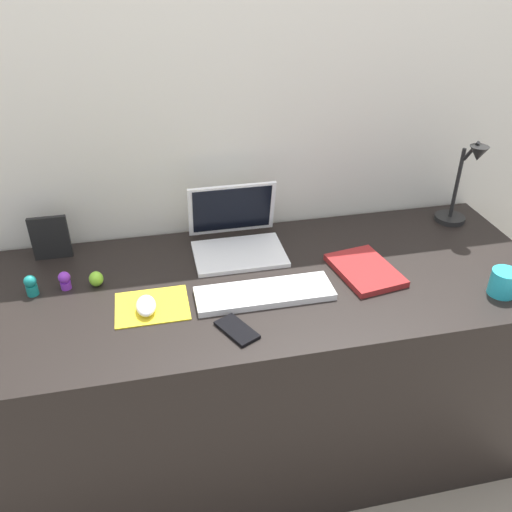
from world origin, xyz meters
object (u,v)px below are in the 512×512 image
at_px(notebook_pad, 365,270).
at_px(coffee_mug, 503,283).
at_px(keyboard, 264,293).
at_px(mouse, 146,306).
at_px(toy_figurine_lime, 96,279).
at_px(toy_figurine_purple, 65,280).
at_px(desk_lamp, 462,187).
at_px(laptop, 236,233).
at_px(cell_phone, 237,330).
at_px(toy_figurine_teal, 31,285).
at_px(picture_frame, 50,238).

bearing_deg(notebook_pad, coffee_mug, -37.52).
height_order(keyboard, mouse, mouse).
distance_m(toy_figurine_lime, toy_figurine_purple, 0.09).
distance_m(mouse, desk_lamp, 1.17).
bearing_deg(mouse, toy_figurine_purple, 144.17).
bearing_deg(laptop, notebook_pad, -33.24).
height_order(keyboard, desk_lamp, desk_lamp).
distance_m(mouse, toy_figurine_lime, 0.22).
xyz_separation_m(mouse, cell_phone, (0.24, -0.14, -0.02)).
bearing_deg(notebook_pad, laptop, 137.60).
distance_m(laptop, toy_figurine_teal, 0.66).
distance_m(notebook_pad, coffee_mug, 0.41).
xyz_separation_m(laptop, toy_figurine_lime, (-0.46, -0.13, -0.03)).
height_order(laptop, mouse, laptop).
bearing_deg(cell_phone, coffee_mug, -26.80).
relative_size(laptop, keyboard, 0.73).
bearing_deg(keyboard, notebook_pad, 9.29).
bearing_deg(laptop, toy_figurine_purple, -166.60).
relative_size(laptop, cell_phone, 2.34).
bearing_deg(cell_phone, toy_figurine_purple, 119.39).
xyz_separation_m(mouse, picture_frame, (-0.29, 0.36, 0.05)).
relative_size(mouse, cell_phone, 0.75).
bearing_deg(toy_figurine_teal, mouse, -25.56).
bearing_deg(notebook_pad, keyboard, -179.87).
relative_size(desk_lamp, toy_figurine_purple, 5.75).
relative_size(notebook_pad, toy_figurine_teal, 3.65).
height_order(coffee_mug, toy_figurine_purple, coffee_mug).
relative_size(notebook_pad, toy_figurine_lime, 5.04).
bearing_deg(toy_figurine_purple, toy_figurine_lime, -2.28).
height_order(toy_figurine_lime, toy_figurine_purple, toy_figurine_purple).
height_order(laptop, desk_lamp, desk_lamp).
relative_size(keyboard, picture_frame, 2.73).
height_order(notebook_pad, toy_figurine_lime, toy_figurine_lime).
distance_m(notebook_pad, toy_figurine_lime, 0.84).
bearing_deg(toy_figurine_lime, keyboard, -18.55).
bearing_deg(toy_figurine_teal, laptop, 12.51).
bearing_deg(mouse, toy_figurine_lime, 130.84).
xyz_separation_m(keyboard, coffee_mug, (0.70, -0.14, 0.03)).
relative_size(cell_phone, notebook_pad, 0.53).
height_order(mouse, cell_phone, mouse).
height_order(laptop, toy_figurine_lime, laptop).
bearing_deg(notebook_pad, mouse, 175.58).
relative_size(laptop, toy_figurine_purple, 5.21).
bearing_deg(laptop, cell_phone, -100.21).
bearing_deg(mouse, keyboard, 0.21).
height_order(notebook_pad, picture_frame, picture_frame).
relative_size(keyboard, coffee_mug, 5.13).
distance_m(cell_phone, desk_lamp, 1.00).
height_order(keyboard, coffee_mug, coffee_mug).
bearing_deg(notebook_pad, picture_frame, 153.43).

